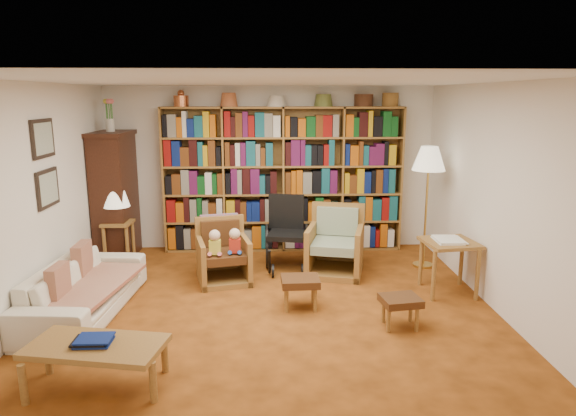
{
  "coord_description": "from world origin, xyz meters",
  "views": [
    {
      "loc": [
        -0.02,
        -5.41,
        2.35
      ],
      "look_at": [
        0.21,
        0.6,
        1.04
      ],
      "focal_mm": 32.0,
      "sensor_mm": 36.0,
      "label": 1
    }
  ],
  "objects_px": {
    "side_table_lamp": "(118,234)",
    "armchair_sage": "(334,247)",
    "coffee_table": "(96,349)",
    "armchair_leather": "(224,254)",
    "footstool_b": "(400,303)",
    "floor_lamp": "(429,164)",
    "side_table_papers": "(449,249)",
    "wheelchair": "(287,235)",
    "footstool_a": "(300,283)",
    "sofa": "(85,289)"
  },
  "relations": [
    {
      "from": "armchair_sage",
      "to": "footstool_a",
      "type": "relative_size",
      "value": 2.11
    },
    {
      "from": "side_table_papers",
      "to": "footstool_b",
      "type": "xyz_separation_m",
      "value": [
        -0.82,
        -0.93,
        -0.28
      ]
    },
    {
      "from": "side_table_lamp",
      "to": "armchair_sage",
      "type": "bearing_deg",
      "value": -7.71
    },
    {
      "from": "side_table_lamp",
      "to": "floor_lamp",
      "type": "relative_size",
      "value": 0.37
    },
    {
      "from": "sofa",
      "to": "floor_lamp",
      "type": "bearing_deg",
      "value": -67.0
    },
    {
      "from": "floor_lamp",
      "to": "footstool_a",
      "type": "bearing_deg",
      "value": -142.56
    },
    {
      "from": "coffee_table",
      "to": "wheelchair",
      "type": "bearing_deg",
      "value": 60.96
    },
    {
      "from": "footstool_b",
      "to": "footstool_a",
      "type": "bearing_deg",
      "value": 152.02
    },
    {
      "from": "side_table_lamp",
      "to": "coffee_table",
      "type": "height_order",
      "value": "side_table_lamp"
    },
    {
      "from": "wheelchair",
      "to": "floor_lamp",
      "type": "bearing_deg",
      "value": -0.6
    },
    {
      "from": "sofa",
      "to": "footstool_a",
      "type": "distance_m",
      "value": 2.38
    },
    {
      "from": "wheelchair",
      "to": "footstool_b",
      "type": "bearing_deg",
      "value": -60.45
    },
    {
      "from": "floor_lamp",
      "to": "side_table_papers",
      "type": "bearing_deg",
      "value": -90.2
    },
    {
      "from": "armchair_sage",
      "to": "coffee_table",
      "type": "distance_m",
      "value": 3.61
    },
    {
      "from": "armchair_sage",
      "to": "wheelchair",
      "type": "relative_size",
      "value": 0.91
    },
    {
      "from": "sofa",
      "to": "wheelchair",
      "type": "distance_m",
      "value": 2.71
    },
    {
      "from": "wheelchair",
      "to": "footstool_b",
      "type": "height_order",
      "value": "wheelchair"
    },
    {
      "from": "floor_lamp",
      "to": "footstool_b",
      "type": "relative_size",
      "value": 3.89
    },
    {
      "from": "footstool_a",
      "to": "wheelchair",
      "type": "bearing_deg",
      "value": 94.14
    },
    {
      "from": "side_table_papers",
      "to": "coffee_table",
      "type": "bearing_deg",
      "value": -151.31
    },
    {
      "from": "armchair_sage",
      "to": "coffee_table",
      "type": "bearing_deg",
      "value": -129.37
    },
    {
      "from": "sofa",
      "to": "footstool_a",
      "type": "xyz_separation_m",
      "value": [
        2.37,
        0.05,
        0.01
      ]
    },
    {
      "from": "wheelchair",
      "to": "coffee_table",
      "type": "relative_size",
      "value": 0.87
    },
    {
      "from": "sofa",
      "to": "armchair_sage",
      "type": "relative_size",
      "value": 2.12
    },
    {
      "from": "armchair_leather",
      "to": "side_table_papers",
      "type": "bearing_deg",
      "value": -11.58
    },
    {
      "from": "footstool_b",
      "to": "sofa",
      "type": "bearing_deg",
      "value": 171.94
    },
    {
      "from": "sofa",
      "to": "footstool_a",
      "type": "relative_size",
      "value": 4.49
    },
    {
      "from": "sofa",
      "to": "side_table_papers",
      "type": "relative_size",
      "value": 2.87
    },
    {
      "from": "side_table_lamp",
      "to": "coffee_table",
      "type": "distance_m",
      "value": 3.28
    },
    {
      "from": "side_table_lamp",
      "to": "armchair_sage",
      "type": "height_order",
      "value": "armchair_sage"
    },
    {
      "from": "floor_lamp",
      "to": "side_table_papers",
      "type": "height_order",
      "value": "floor_lamp"
    },
    {
      "from": "wheelchair",
      "to": "coffee_table",
      "type": "height_order",
      "value": "wheelchair"
    },
    {
      "from": "footstool_a",
      "to": "footstool_b",
      "type": "relative_size",
      "value": 1.0
    },
    {
      "from": "armchair_sage",
      "to": "wheelchair",
      "type": "bearing_deg",
      "value": 163.45
    },
    {
      "from": "side_table_lamp",
      "to": "armchair_leather",
      "type": "xyz_separation_m",
      "value": [
        1.54,
        -0.67,
        -0.11
      ]
    },
    {
      "from": "armchair_sage",
      "to": "side_table_papers",
      "type": "distance_m",
      "value": 1.55
    },
    {
      "from": "sofa",
      "to": "floor_lamp",
      "type": "xyz_separation_m",
      "value": [
        4.2,
        1.45,
        1.17
      ]
    },
    {
      "from": "floor_lamp",
      "to": "footstool_b",
      "type": "height_order",
      "value": "floor_lamp"
    },
    {
      "from": "side_table_lamp",
      "to": "footstool_b",
      "type": "height_order",
      "value": "side_table_lamp"
    },
    {
      "from": "floor_lamp",
      "to": "wheelchair",
      "type": "bearing_deg",
      "value": 179.4
    },
    {
      "from": "armchair_leather",
      "to": "footstool_b",
      "type": "relative_size",
      "value": 1.89
    },
    {
      "from": "footstool_a",
      "to": "side_table_lamp",
      "type": "bearing_deg",
      "value": 146.53
    },
    {
      "from": "armchair_leather",
      "to": "wheelchair",
      "type": "bearing_deg",
      "value": 28.74
    },
    {
      "from": "armchair_leather",
      "to": "wheelchair",
      "type": "xyz_separation_m",
      "value": [
        0.83,
        0.46,
        0.12
      ]
    },
    {
      "from": "armchair_leather",
      "to": "footstool_b",
      "type": "distance_m",
      "value": 2.45
    },
    {
      "from": "sofa",
      "to": "footstool_b",
      "type": "height_order",
      "value": "sofa"
    },
    {
      "from": "floor_lamp",
      "to": "coffee_table",
      "type": "bearing_deg",
      "value": -140.44
    },
    {
      "from": "footstool_b",
      "to": "coffee_table",
      "type": "distance_m",
      "value": 2.95
    },
    {
      "from": "side_table_lamp",
      "to": "floor_lamp",
      "type": "xyz_separation_m",
      "value": [
        4.3,
        -0.24,
        1.01
      ]
    },
    {
      "from": "side_table_papers",
      "to": "footstool_b",
      "type": "bearing_deg",
      "value": -131.36
    }
  ]
}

